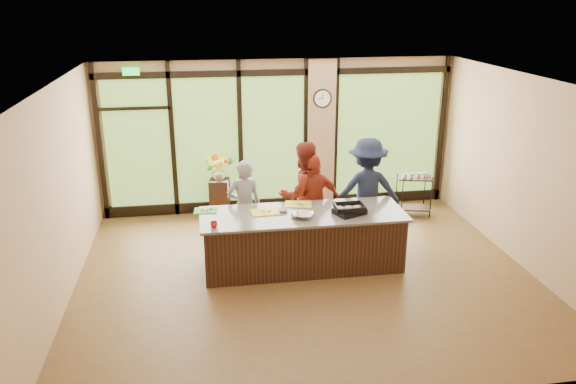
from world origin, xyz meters
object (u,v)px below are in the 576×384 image
object	(u,v)px
flower_stand	(220,198)
roasting_pan	(349,211)
cook_right	(367,191)
bar_cart	(414,190)
island_base	(303,241)
cook_left	(244,206)

from	to	relation	value
flower_stand	roasting_pan	bearing A→B (deg)	-42.51
roasting_pan	flower_stand	size ratio (longest dim) A/B	0.61
cook_right	bar_cart	distance (m)	1.68
flower_stand	bar_cart	distance (m)	3.81
island_base	cook_right	size ratio (longest dim) A/B	1.66
cook_left	bar_cart	world-z (taller)	cook_left
flower_stand	bar_cart	xyz separation A→B (m)	(3.76, -0.62, 0.16)
cook_left	flower_stand	size ratio (longest dim) A/B	2.15
cook_right	cook_left	bearing A→B (deg)	4.63
island_base	flower_stand	size ratio (longest dim) A/B	4.19
cook_right	flower_stand	size ratio (longest dim) A/B	2.53
flower_stand	cook_left	bearing A→B (deg)	-67.06
cook_left	island_base	bearing A→B (deg)	131.13
cook_left	bar_cart	bearing A→B (deg)	-169.14
flower_stand	bar_cart	bearing A→B (deg)	1.71
cook_left	flower_stand	bearing A→B (deg)	-84.41
island_base	roasting_pan	bearing A→B (deg)	-10.95
cook_right	flower_stand	distance (m)	3.02
cook_left	roasting_pan	size ratio (longest dim) A/B	3.55
island_base	cook_left	size ratio (longest dim) A/B	1.95
roasting_pan	cook_left	bearing A→B (deg)	126.60
island_base	roasting_pan	world-z (taller)	roasting_pan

